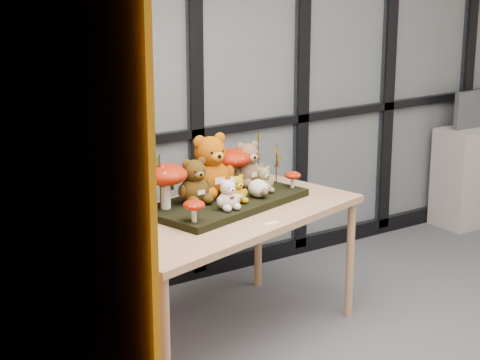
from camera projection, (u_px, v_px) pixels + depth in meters
glass_partition at (251, 73)px, 6.02m from camera, size 4.90×0.06×2.78m
orange_panel at (16, 219)px, 2.96m from camera, size 0.02×2.00×2.40m
display_table at (219, 224)px, 5.00m from camera, size 1.87×1.26×0.80m
diorama_tray at (225, 202)px, 5.11m from camera, size 1.08×0.73×0.04m
bear_pooh_yellow at (210, 162)px, 5.13m from camera, size 0.38×0.35×0.41m
bear_brown_medium at (194, 178)px, 5.00m from camera, size 0.27×0.25×0.29m
bear_tan_back at (247, 161)px, 5.35m from camera, size 0.28×0.26×0.30m
bear_small_yellow at (236, 187)px, 5.01m from camera, size 0.17×0.16×0.18m
bear_white_bow at (228, 192)px, 4.89m from camera, size 0.18×0.17×0.20m
bear_beige_small at (264, 178)px, 5.22m from camera, size 0.16×0.15×0.18m
plush_cream_hedgehog at (258, 187)px, 5.13m from camera, size 0.11×0.10×0.12m
mushroom_back_left at (165, 184)px, 4.89m from camera, size 0.25×0.25×0.28m
mushroom_back_right at (232, 166)px, 5.30m from camera, size 0.24×0.24×0.27m
mushroom_front_left at (194, 210)px, 4.68m from camera, size 0.12×0.12×0.13m
mushroom_front_right at (293, 179)px, 5.32m from camera, size 0.10×0.10×0.11m
sprig_green_far_left at (160, 182)px, 4.85m from camera, size 0.05×0.05×0.32m
sprig_green_mid_left at (169, 184)px, 4.99m from camera, size 0.05×0.05×0.23m
sprig_dry_far_right at (258, 156)px, 5.44m from camera, size 0.05×0.05×0.32m
sprig_dry_mid_right at (276, 164)px, 5.38m from camera, size 0.05×0.05×0.26m
sprig_green_centre at (194, 178)px, 5.15m from camera, size 0.05×0.05×0.21m
sign_holder at (131, 215)px, 4.49m from camera, size 0.22×0.09×0.31m
label_card at (271, 223)px, 4.81m from camera, size 0.10×0.03×0.00m
cabinet at (472, 176)px, 7.24m from camera, size 0.61×0.36×0.82m
monitor at (475, 109)px, 7.10m from camera, size 0.43×0.05×0.31m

